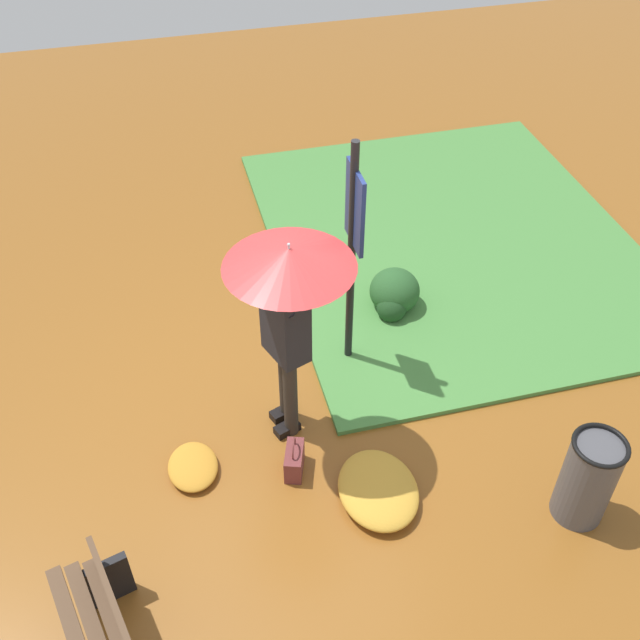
{
  "coord_description": "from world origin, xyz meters",
  "views": [
    {
      "loc": [
        4.18,
        -0.7,
        5.06
      ],
      "look_at": [
        -0.32,
        0.45,
        0.85
      ],
      "focal_mm": 41.88,
      "sensor_mm": 36.0,
      "label": 1
    }
  ],
  "objects": [
    {
      "name": "ground_plane",
      "position": [
        0.0,
        0.0,
        0.0
      ],
      "size": [
        18.0,
        18.0,
        0.0
      ],
      "primitive_type": "plane",
      "color": "brown"
    },
    {
      "name": "grass_verge",
      "position": [
        -2.14,
        2.46,
        0.03
      ],
      "size": [
        4.8,
        4.0,
        0.05
      ],
      "color": "#47843D",
      "rests_on": "ground_plane"
    },
    {
      "name": "person_with_umbrella",
      "position": [
        0.09,
        0.1,
        1.55
      ],
      "size": [
        0.96,
        0.96,
        2.04
      ],
      "color": "#2D2823",
      "rests_on": "ground_plane"
    },
    {
      "name": "info_sign_post",
      "position": [
        -0.65,
        0.82,
        1.44
      ],
      "size": [
        0.44,
        0.07,
        2.3
      ],
      "color": "black",
      "rests_on": "ground_plane"
    },
    {
      "name": "handbag",
      "position": [
        0.51,
        0.02,
        0.13
      ],
      "size": [
        0.33,
        0.23,
        0.37
      ],
      "color": "brown",
      "rests_on": "ground_plane"
    },
    {
      "name": "trash_bin",
      "position": [
        1.44,
        2.08,
        0.42
      ],
      "size": [
        0.42,
        0.42,
        0.83
      ],
      "color": "#4C4C51",
      "rests_on": "ground_plane"
    },
    {
      "name": "shrub_cluster",
      "position": [
        -1.19,
        1.45,
        0.21
      ],
      "size": [
        0.56,
        0.51,
        0.46
      ],
      "color": "#285628",
      "rests_on": "ground_plane"
    },
    {
      "name": "leaf_pile_near_person",
      "position": [
        0.92,
        0.61,
        0.09
      ],
      "size": [
        0.79,
        0.63,
        0.17
      ],
      "color": "gold",
      "rests_on": "ground_plane"
    },
    {
      "name": "leaf_pile_by_bench",
      "position": [
        0.31,
        -0.79,
        0.06
      ],
      "size": [
        0.51,
        0.41,
        0.11
      ],
      "color": "#C68428",
      "rests_on": "ground_plane"
    }
  ]
}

